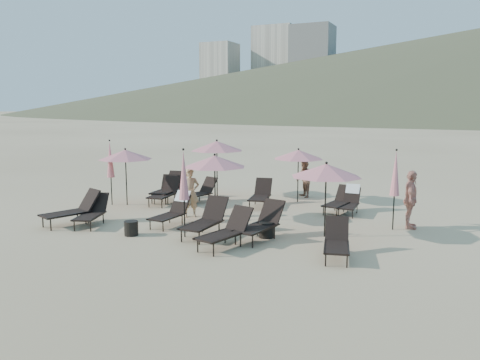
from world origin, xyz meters
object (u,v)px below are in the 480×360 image
at_px(lounger_4, 261,223).
at_px(umbrella_open_4, 298,155).
at_px(lounger_0, 92,212).
at_px(lounger_9, 261,194).
at_px(lounger_12, 206,219).
at_px(lounger_1, 73,209).
at_px(lounger_10, 339,201).
at_px(umbrella_open_3, 217,146).
at_px(side_table_1, 266,230).
at_px(beachgoer_a, 190,193).
at_px(side_table_0, 131,228).
at_px(umbrella_open_0, 125,155).
at_px(lounger_5, 337,241).
at_px(lounger_8, 199,192).
at_px(umbrella_closed_1, 395,174).
at_px(lounger_7, 165,192).
at_px(lounger_13, 166,189).
at_px(lounger_2, 173,210).
at_px(lounger_3, 226,230).
at_px(lounger_6, 169,187).
at_px(umbrella_closed_0, 184,176).
at_px(lounger_11, 350,200).
at_px(umbrella_open_2, 326,170).
at_px(umbrella_open_1, 215,161).
at_px(beachgoer_c, 410,200).
at_px(umbrella_closed_2, 110,160).
at_px(beachgoer_b, 304,179).

distance_m(lounger_4, umbrella_open_4, 5.60).
relative_size(lounger_0, lounger_9, 0.96).
bearing_deg(lounger_12, lounger_1, -171.76).
height_order(lounger_10, umbrella_open_3, umbrella_open_3).
height_order(side_table_1, beachgoer_a, beachgoer_a).
bearing_deg(side_table_0, umbrella_open_3, 95.36).
relative_size(lounger_4, umbrella_open_0, 0.86).
bearing_deg(lounger_5, lounger_8, 132.42).
bearing_deg(lounger_10, lounger_1, -134.22).
height_order(umbrella_open_4, umbrella_closed_1, umbrella_closed_1).
bearing_deg(umbrella_open_0, lounger_7, 33.65).
relative_size(lounger_13, umbrella_closed_1, 0.72).
bearing_deg(lounger_5, beachgoer_a, 144.60).
bearing_deg(lounger_2, lounger_3, -25.04).
xyz_separation_m(lounger_0, lounger_1, (-0.63, -0.16, 0.05)).
relative_size(lounger_2, lounger_6, 0.84).
distance_m(lounger_8, side_table_0, 4.85).
xyz_separation_m(umbrella_open_3, side_table_0, (0.60, -6.37, -1.86)).
xyz_separation_m(lounger_1, umbrella_closed_0, (3.94, 0.22, 1.27)).
relative_size(lounger_1, lounger_12, 1.07).
bearing_deg(lounger_12, lounger_11, 57.02).
xyz_separation_m(lounger_1, lounger_9, (4.26, 5.02, -0.03)).
height_order(lounger_4, lounger_10, lounger_4).
xyz_separation_m(umbrella_closed_0, umbrella_closed_1, (5.20, 3.33, -0.06)).
bearing_deg(lounger_10, umbrella_closed_1, -29.18).
bearing_deg(lounger_5, lounger_7, 140.52).
bearing_deg(lounger_7, lounger_1, -108.89).
bearing_deg(umbrella_open_2, umbrella_open_0, 171.61).
distance_m(umbrella_open_3, umbrella_open_4, 3.42).
bearing_deg(lounger_1, umbrella_open_3, 92.57).
distance_m(lounger_8, umbrella_open_1, 3.25).
bearing_deg(lounger_1, beachgoer_c, 41.86).
bearing_deg(lounger_12, lounger_13, 136.36).
bearing_deg(lounger_8, lounger_13, -158.28).
height_order(lounger_2, lounger_12, lounger_12).
xyz_separation_m(lounger_1, umbrella_closed_1, (9.14, 3.55, 1.21)).
bearing_deg(beachgoer_a, umbrella_open_4, 20.61).
relative_size(lounger_9, umbrella_open_1, 0.81).
relative_size(lounger_2, beachgoer_c, 0.92).
relative_size(lounger_11, umbrella_open_3, 0.65).
bearing_deg(lounger_3, umbrella_open_0, 164.64).
xyz_separation_m(lounger_4, beachgoer_c, (3.60, 3.00, 0.41)).
distance_m(lounger_13, umbrella_open_2, 7.57).
bearing_deg(umbrella_closed_2, umbrella_open_4, 29.49).
xyz_separation_m(umbrella_open_1, side_table_1, (2.25, -1.17, -1.71)).
height_order(lounger_0, lounger_13, lounger_13).
bearing_deg(umbrella_open_1, lounger_13, 147.61).
distance_m(lounger_4, beachgoer_b, 6.50).
height_order(lounger_3, lounger_10, lounger_3).
bearing_deg(umbrella_closed_2, lounger_6, 50.81).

